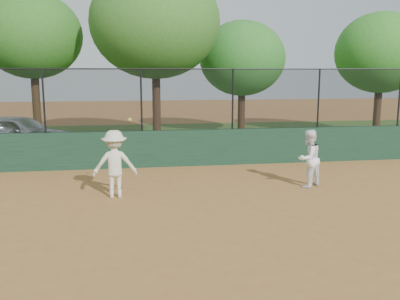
{
  "coord_description": "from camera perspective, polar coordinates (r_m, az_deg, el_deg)",
  "views": [
    {
      "loc": [
        -0.89,
        -8.41,
        3.1
      ],
      "look_at": [
        0.8,
        2.2,
        1.2
      ],
      "focal_mm": 40.0,
      "sensor_mm": 36.0,
      "label": 1
    }
  ],
  "objects": [
    {
      "name": "ground",
      "position": [
        9.01,
        -2.87,
        -10.11
      ],
      "size": [
        80.0,
        80.0,
        0.0
      ],
      "primitive_type": "plane",
      "color": "#A46C34",
      "rests_on": "ground"
    },
    {
      "name": "back_wall",
      "position": [
        14.66,
        -5.43,
        0.16
      ],
      "size": [
        26.0,
        0.2,
        1.2
      ],
      "primitive_type": "cube",
      "color": "#1B3C27",
      "rests_on": "ground"
    },
    {
      "name": "grass_strip",
      "position": [
        20.67,
        -6.47,
        1.35
      ],
      "size": [
        36.0,
        12.0,
        0.01
      ],
      "primitive_type": "cube",
      "color": "#2B4C17",
      "rests_on": "ground"
    },
    {
      "name": "parked_car",
      "position": [
        18.68,
        -22.21,
        1.99
      ],
      "size": [
        4.62,
        3.22,
        1.46
      ],
      "primitive_type": "imported",
      "rotation": [
        0.0,
        0.0,
        1.18
      ],
      "color": "#B6BCC0",
      "rests_on": "ground"
    },
    {
      "name": "player_second",
      "position": [
        12.37,
        13.72,
        -1.07
      ],
      "size": [
        0.95,
        0.89,
        1.56
      ],
      "primitive_type": "imported",
      "rotation": [
        0.0,
        0.0,
        3.66
      ],
      "color": "white",
      "rests_on": "ground"
    },
    {
      "name": "player_main",
      "position": [
        11.23,
        -10.85,
        -1.76
      ],
      "size": [
        1.1,
        0.65,
        2.0
      ],
      "color": "beige",
      "rests_on": "ground"
    },
    {
      "name": "fence_assembly",
      "position": [
        14.47,
        -5.65,
        6.56
      ],
      "size": [
        26.0,
        0.06,
        2.0
      ],
      "color": "black",
      "rests_on": "back_wall"
    },
    {
      "name": "tree_1",
      "position": [
        21.58,
        -20.7,
        13.5
      ],
      "size": [
        4.39,
        3.99,
        6.56
      ],
      "color": "#452D17",
      "rests_on": "ground"
    },
    {
      "name": "tree_2",
      "position": [
        19.37,
        -5.77,
        15.96
      ],
      "size": [
        5.45,
        4.95,
        7.48
      ],
      "color": "#402817",
      "rests_on": "ground"
    },
    {
      "name": "tree_3",
      "position": [
        22.32,
        5.43,
        11.57
      ],
      "size": [
        4.23,
        3.85,
        5.56
      ],
      "color": "#3F2515",
      "rests_on": "ground"
    },
    {
      "name": "tree_4",
      "position": [
        22.93,
        22.18,
        11.43
      ],
      "size": [
        4.35,
        3.95,
        5.84
      ],
      "color": "#452B18",
      "rests_on": "ground"
    }
  ]
}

